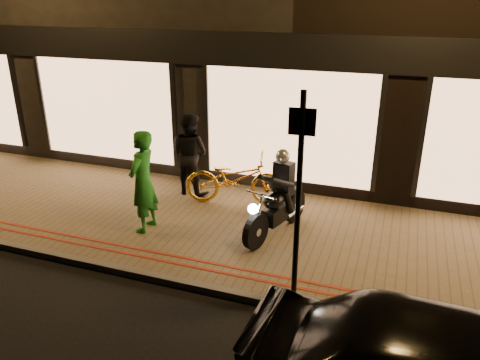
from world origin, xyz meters
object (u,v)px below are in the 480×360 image
bicycle_gold (235,179)px  motorcycle (278,202)px  sign_post (299,190)px  person_green (143,182)px

bicycle_gold → motorcycle: bearing=-144.5°
sign_post → person_green: size_ratio=1.58×
motorcycle → bicycle_gold: motorcycle is taller
sign_post → person_green: (-3.08, 1.11, -0.73)m
sign_post → bicycle_gold: sign_post is taller
motorcycle → sign_post: 2.20m
motorcycle → person_green: 2.45m
motorcycle → bicycle_gold: (-1.19, 0.99, -0.08)m
motorcycle → bicycle_gold: 1.55m
bicycle_gold → person_green: size_ratio=1.08×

